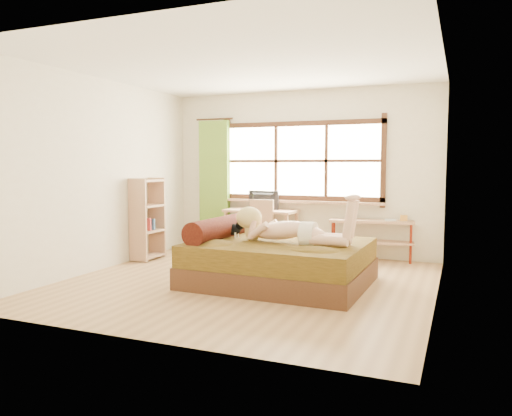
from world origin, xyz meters
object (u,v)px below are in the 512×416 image
at_px(kitten, 231,228).
at_px(pipe_shelf, 372,231).
at_px(bed, 276,260).
at_px(woman, 290,217).
at_px(desk, 261,216).
at_px(chair, 259,226).
at_px(bookshelf, 148,218).

distance_m(kitten, pipe_shelf, 2.42).
relative_size(bed, woman, 1.46).
xyz_separation_m(bed, desk, (-0.94, 1.84, 0.36)).
xyz_separation_m(desk, chair, (0.11, -0.36, -0.13)).
xyz_separation_m(kitten, desk, (-0.27, 1.74, -0.02)).
bearing_deg(chair, desk, 109.49).
bearing_deg(chair, bed, -57.13).
distance_m(woman, pipe_shelf, 2.15).
bearing_deg(bed, kitten, 173.15).
relative_size(bed, pipe_shelf, 1.67).
height_order(kitten, pipe_shelf, kitten).
bearing_deg(bed, bookshelf, 164.49).
relative_size(kitten, chair, 0.34).
bearing_deg(chair, woman, -52.41).
height_order(woman, desk, woman).
xyz_separation_m(woman, desk, (-1.14, 1.89, -0.21)).
distance_m(chair, bookshelf, 1.76).
bearing_deg(bookshelf, pipe_shelf, 20.08).
distance_m(kitten, chair, 1.39).
bearing_deg(kitten, desk, 100.35).
bearing_deg(woman, bed, 167.33).
bearing_deg(kitten, bookshelf, 161.37).
height_order(bed, woman, woman).
relative_size(woman, bookshelf, 1.17).
relative_size(bed, bookshelf, 1.71).
xyz_separation_m(bed, chair, (-0.83, 1.47, 0.23)).
relative_size(kitten, pipe_shelf, 0.25).
relative_size(woman, chair, 1.60).
bearing_deg(bookshelf, bed, -17.23).
bearing_deg(bookshelf, kitten, -20.34).
distance_m(bed, pipe_shelf, 2.15).
xyz_separation_m(woman, kitten, (-0.87, 0.15, -0.19)).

